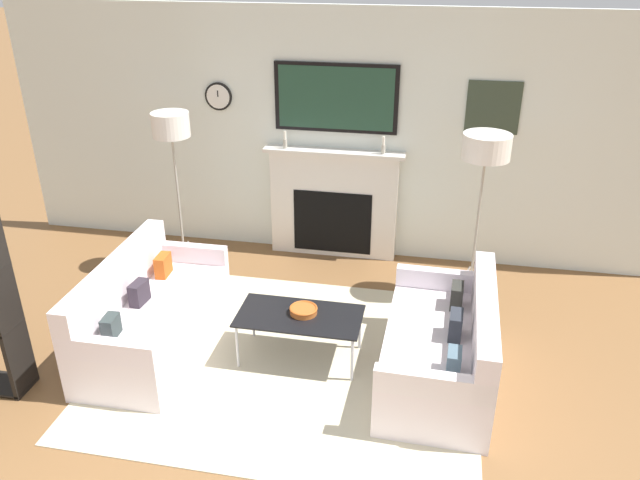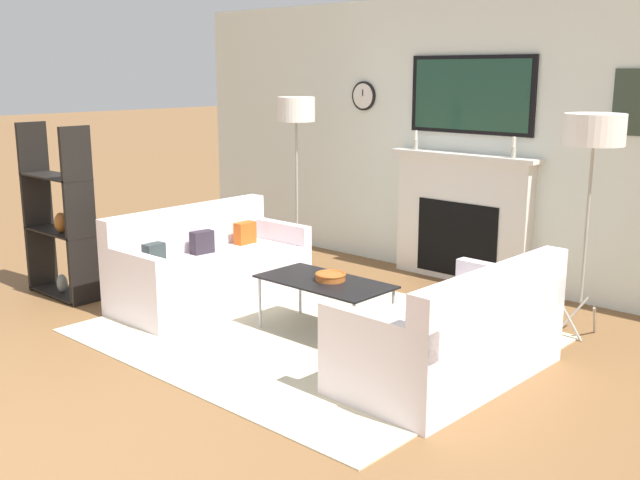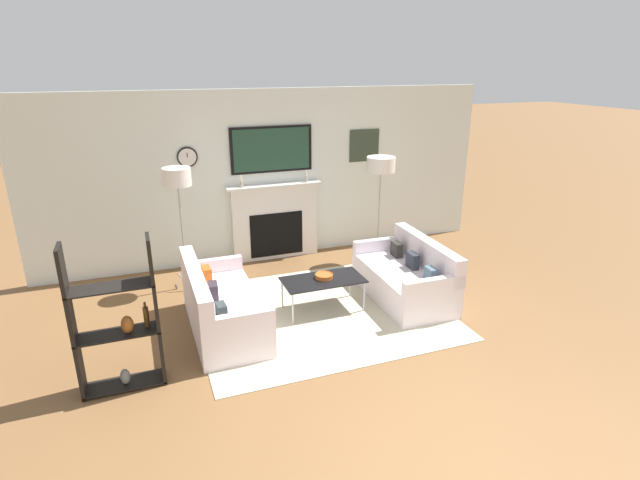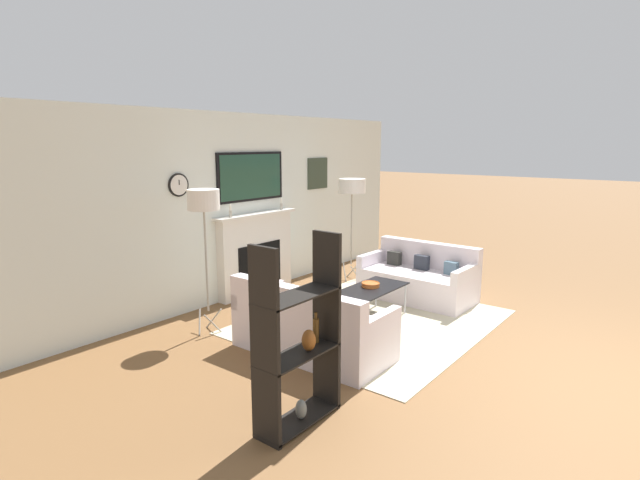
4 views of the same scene
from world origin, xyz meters
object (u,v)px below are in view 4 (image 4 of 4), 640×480
couch_right (419,280)px  coffee_table (372,290)px  floor_lamp_right (352,187)px  decorative_bowl (371,284)px  couch_left (310,329)px  floor_lamp_left (204,202)px  shelf_unit (299,342)px

couch_right → coffee_table: (-1.20, 0.06, 0.12)m
couch_right → floor_lamp_right: (0.26, 1.39, 1.27)m
couch_right → decorative_bowl: 1.19m
couch_left → floor_lamp_left: size_ratio=0.99×
couch_right → floor_lamp_right: size_ratio=0.95×
floor_lamp_left → shelf_unit: (-0.84, -2.17, -0.89)m
couch_right → coffee_table: bearing=177.2°
couch_right → shelf_unit: size_ratio=1.05×
couch_right → coffee_table: 1.21m
couch_left → floor_lamp_left: floor_lamp_left is taller
decorative_bowl → floor_lamp_right: (1.43, 1.29, 1.09)m
couch_left → coffee_table: 1.34m
couch_left → couch_right: (2.53, -0.00, -0.00)m
couch_left → shelf_unit: shelf_unit is taller
coffee_table → floor_lamp_right: 2.28m
floor_lamp_left → floor_lamp_right: bearing=-0.0°
coffee_table → shelf_unit: bearing=-160.9°
couch_left → floor_lamp_right: floor_lamp_right is taller
couch_right → floor_lamp_right: bearing=79.5°
shelf_unit → couch_right: bearing=12.2°
couch_left → coffee_table: couch_left is taller
floor_lamp_left → shelf_unit: bearing=-111.2°
decorative_bowl → floor_lamp_right: 2.21m
couch_right → shelf_unit: bearing=-167.8°
couch_right → floor_lamp_left: 3.38m
couch_left → decorative_bowl: size_ratio=7.28×
floor_lamp_left → floor_lamp_right: (3.05, -0.00, -0.03)m
floor_lamp_left → floor_lamp_right: 3.05m
couch_left → floor_lamp_right: bearing=26.4°
floor_lamp_left → couch_right: bearing=-26.4°
coffee_table → floor_lamp_left: 2.39m
couch_right → coffee_table: size_ratio=1.55×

